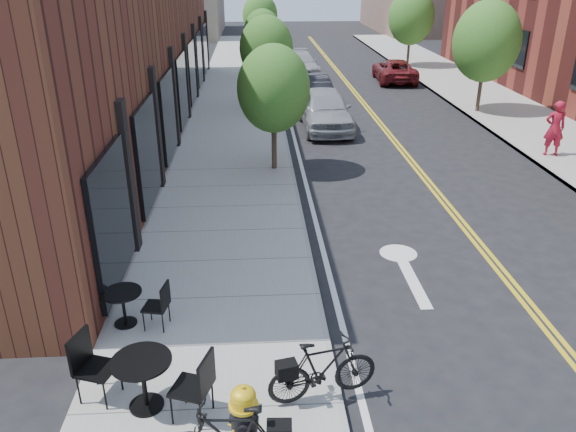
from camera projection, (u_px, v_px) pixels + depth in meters
name	position (u px, v px, depth m)	size (l,w,h in m)	color
ground	(330.00, 346.00, 9.67)	(120.00, 120.00, 0.00)	black
sidewalk_near	(231.00, 160.00, 18.63)	(4.00, 70.00, 0.12)	#9E9B93
building_near	(108.00, 39.00, 20.61)	(5.00, 28.00, 7.00)	#4E2219
tree_near_a	(274.00, 89.00, 16.76)	(2.20, 2.20, 3.81)	#382B1E
tree_near_b	(266.00, 48.00, 23.99)	(2.30, 2.30, 3.98)	#382B1E
tree_near_c	(263.00, 32.00, 31.35)	(2.10, 2.10, 3.67)	#382B1E
tree_near_d	(260.00, 15.00, 38.52)	(2.40, 2.40, 4.11)	#382B1E
tree_far_b	(486.00, 41.00, 23.46)	(2.80, 2.80, 4.62)	#382B1E
tree_far_c	(411.00, 17.00, 34.39)	(2.80, 2.80, 4.62)	#382B1E
fire_hydrant	(244.00, 419.00, 7.31)	(0.50, 0.50, 1.02)	maroon
bicycle_right	(323.00, 369.00, 8.17)	(0.47, 1.67, 1.01)	black
bistro_set_b	(143.00, 376.00, 7.97)	(2.05, 1.13, 1.08)	black
bistro_set_c	(123.00, 303.00, 9.89)	(1.64, 0.81, 0.86)	black
parked_car_a	(325.00, 109.00, 22.11)	(1.87, 4.64, 1.58)	#999BA0
parked_car_b	(311.00, 93.00, 25.02)	(1.58, 4.54, 1.50)	black
parked_car_c	(300.00, 64.00, 33.08)	(1.83, 4.49, 1.30)	#A8A9AD
parked_car_far	(394.00, 70.00, 31.20)	(2.03, 4.41, 1.23)	maroon
pedestrian	(555.00, 128.00, 18.59)	(0.67, 0.44, 1.84)	#A4152C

